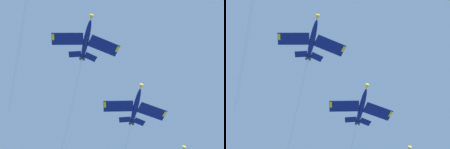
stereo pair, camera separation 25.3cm
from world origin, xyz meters
TOP-DOWN VIEW (x-y plane):
  - jet_second at (10.45, 42.48)m, footprint 20.05×57.67m
  - jet_third at (31.29, 56.09)m, footprint 20.01×51.57m

SIDE VIEW (x-z plane):
  - jet_third at x=31.29m, z-range 90.29..110.42m
  - jet_second at x=10.45m, z-range 95.81..117.70m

